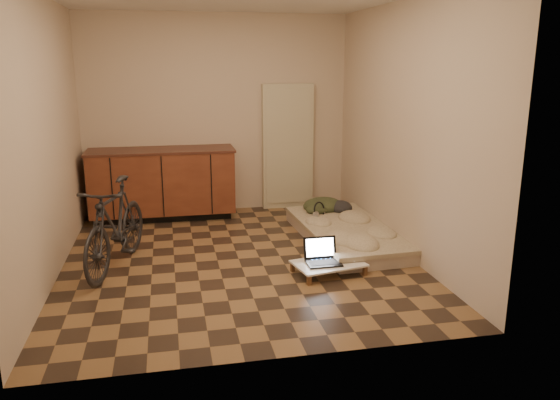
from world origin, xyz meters
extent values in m
cube|color=brown|center=(0.00, 0.00, 0.00)|extent=(3.50, 4.00, 0.00)
cube|color=beige|center=(0.00, 2.00, 1.30)|extent=(3.50, 0.00, 2.60)
cube|color=beige|center=(0.00, -2.00, 1.30)|extent=(3.50, 0.00, 2.60)
cube|color=beige|center=(-1.75, 0.00, 1.30)|extent=(0.00, 4.00, 2.60)
cube|color=beige|center=(1.75, 0.00, 1.30)|extent=(0.00, 4.00, 2.60)
cube|color=black|center=(-0.75, 1.74, 0.05)|extent=(1.70, 0.48, 0.10)
cube|color=#562618|center=(-0.75, 1.70, 0.49)|extent=(1.80, 0.60, 0.78)
cube|color=#462319|center=(-0.75, 1.70, 0.90)|extent=(1.84, 0.62, 0.03)
cube|color=beige|center=(0.95, 1.94, 0.85)|extent=(0.70, 0.10, 1.70)
imported|color=black|center=(-1.20, -0.02, 0.49)|extent=(0.86, 1.56, 0.97)
cube|color=#B7A593|center=(1.30, 0.36, 0.06)|extent=(1.01, 1.98, 0.12)
cube|color=beige|center=(1.30, 0.36, 0.14)|extent=(1.03, 2.00, 0.05)
cube|color=brown|center=(0.54, -0.81, 0.05)|extent=(0.04, 0.04, 0.09)
cube|color=brown|center=(0.47, -0.45, 0.05)|extent=(0.04, 0.04, 0.09)
cube|color=brown|center=(1.13, -0.69, 0.05)|extent=(0.04, 0.04, 0.09)
cube|color=brown|center=(1.06, -0.33, 0.05)|extent=(0.04, 0.04, 0.09)
cube|color=white|center=(0.80, -0.57, 0.10)|extent=(0.73, 0.55, 0.02)
cube|color=black|center=(0.74, -0.60, 0.12)|extent=(0.32, 0.23, 0.02)
cube|color=black|center=(0.74, -0.45, 0.23)|extent=(0.32, 0.07, 0.21)
cube|color=white|center=(0.74, -0.45, 0.23)|extent=(0.28, 0.05, 0.17)
ellipsoid|color=white|center=(1.04, -0.58, 0.13)|extent=(0.06, 0.10, 0.04)
camera|label=1|loc=(-0.66, -5.31, 1.99)|focal=35.00mm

